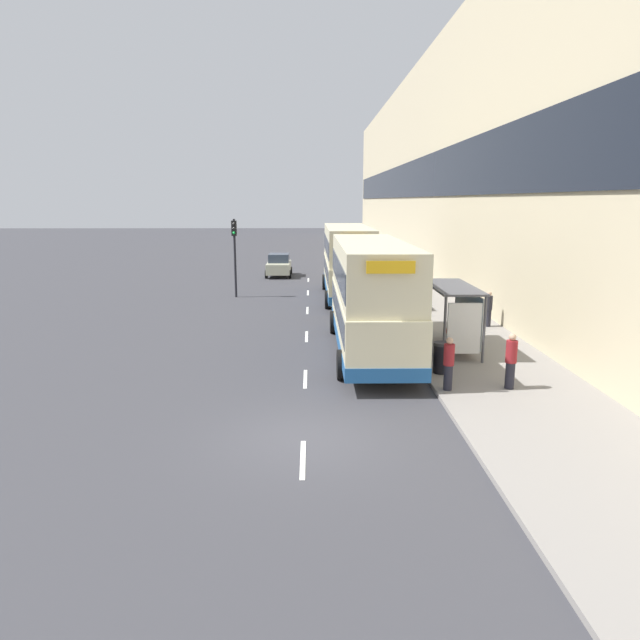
# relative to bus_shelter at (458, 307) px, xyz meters

# --- Properties ---
(ground_plane) EXTENTS (220.00, 220.00, 0.00)m
(ground_plane) POSITION_rel_bus_shelter_xyz_m (-5.77, -7.81, -1.88)
(ground_plane) COLOR #38383D
(pavement) EXTENTS (5.00, 93.00, 0.14)m
(pavement) POSITION_rel_bus_shelter_xyz_m (0.73, 30.69, -1.81)
(pavement) COLOR gray
(pavement) RESTS_ON ground_plane
(terrace_facade) EXTENTS (3.10, 93.00, 16.95)m
(terrace_facade) POSITION_rel_bus_shelter_xyz_m (4.72, 30.69, 6.59)
(terrace_facade) COLOR #C6B793
(terrace_facade) RESTS_ON ground_plane
(lane_mark_0) EXTENTS (0.12, 2.00, 0.01)m
(lane_mark_0) POSITION_rel_bus_shelter_xyz_m (-5.77, -9.01, -1.87)
(lane_mark_0) COLOR silver
(lane_mark_0) RESTS_ON ground_plane
(lane_mark_1) EXTENTS (0.12, 2.00, 0.01)m
(lane_mark_1) POSITION_rel_bus_shelter_xyz_m (-5.77, -3.01, -1.87)
(lane_mark_1) COLOR silver
(lane_mark_1) RESTS_ON ground_plane
(lane_mark_2) EXTENTS (0.12, 2.00, 0.01)m
(lane_mark_2) POSITION_rel_bus_shelter_xyz_m (-5.77, 3.00, -1.87)
(lane_mark_2) COLOR silver
(lane_mark_2) RESTS_ON ground_plane
(lane_mark_3) EXTENTS (0.12, 2.00, 0.01)m
(lane_mark_3) POSITION_rel_bus_shelter_xyz_m (-5.77, 9.00, -1.87)
(lane_mark_3) COLOR silver
(lane_mark_3) RESTS_ON ground_plane
(lane_mark_4) EXTENTS (0.12, 2.00, 0.01)m
(lane_mark_4) POSITION_rel_bus_shelter_xyz_m (-5.77, 15.01, -1.87)
(lane_mark_4) COLOR silver
(lane_mark_4) RESTS_ON ground_plane
(lane_mark_5) EXTENTS (0.12, 2.00, 0.01)m
(lane_mark_5) POSITION_rel_bus_shelter_xyz_m (-5.77, 21.01, -1.87)
(lane_mark_5) COLOR silver
(lane_mark_5) RESTS_ON ground_plane
(bus_shelter) EXTENTS (1.60, 4.20, 2.48)m
(bus_shelter) POSITION_rel_bus_shelter_xyz_m (0.00, 0.00, 0.00)
(bus_shelter) COLOR #4C4C51
(bus_shelter) RESTS_ON ground_plane
(double_decker_bus_near) EXTENTS (2.85, 10.41, 4.30)m
(double_decker_bus_near) POSITION_rel_bus_shelter_xyz_m (-3.30, 0.18, 0.41)
(double_decker_bus_near) COLOR beige
(double_decker_bus_near) RESTS_ON ground_plane
(double_decker_bus_ahead) EXTENTS (2.85, 10.61, 4.30)m
(double_decker_bus_ahead) POSITION_rel_bus_shelter_xyz_m (-3.39, 12.87, 0.41)
(double_decker_bus_ahead) COLOR beige
(double_decker_bus_ahead) RESTS_ON ground_plane
(car_0) EXTENTS (1.98, 3.89, 1.74)m
(car_0) POSITION_rel_bus_shelter_xyz_m (-8.08, 23.27, -1.02)
(car_0) COLOR #B7B799
(car_0) RESTS_ON ground_plane
(pedestrian_at_shelter) EXTENTS (0.34, 0.34, 1.73)m
(pedestrian_at_shelter) POSITION_rel_bus_shelter_xyz_m (0.52, -4.47, -0.85)
(pedestrian_at_shelter) COLOR #23232D
(pedestrian_at_shelter) RESTS_ON ground_plane
(pedestrian_1) EXTENTS (0.32, 0.32, 1.64)m
(pedestrian_1) POSITION_rel_bus_shelter_xyz_m (0.82, 1.98, -0.90)
(pedestrian_1) COLOR #23232D
(pedestrian_1) RESTS_ON ground_plane
(pedestrian_2) EXTENTS (0.32, 0.32, 1.63)m
(pedestrian_2) POSITION_rel_bus_shelter_xyz_m (2.54, 4.31, -0.90)
(pedestrian_2) COLOR #23232D
(pedestrian_2) RESTS_ON ground_plane
(pedestrian_3) EXTENTS (0.33, 0.33, 1.65)m
(pedestrian_3) POSITION_rel_bus_shelter_xyz_m (-1.41, -4.57, -0.89)
(pedestrian_3) COLOR #23232D
(pedestrian_3) RESTS_ON ground_plane
(litter_bin) EXTENTS (0.55, 0.55, 1.05)m
(litter_bin) POSITION_rel_bus_shelter_xyz_m (-1.22, -2.81, -1.21)
(litter_bin) COLOR black
(litter_bin) RESTS_ON ground_plane
(traffic_light_far_kerb) EXTENTS (0.30, 0.32, 4.73)m
(traffic_light_far_kerb) POSITION_rel_bus_shelter_xyz_m (-10.17, 13.44, 1.31)
(traffic_light_far_kerb) COLOR black
(traffic_light_far_kerb) RESTS_ON ground_plane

